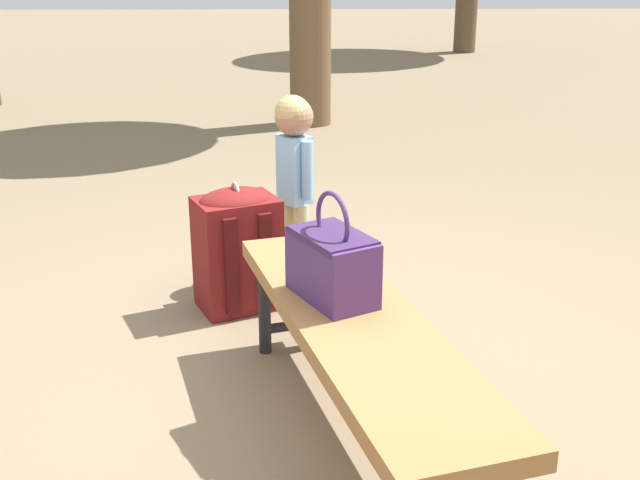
{
  "coord_description": "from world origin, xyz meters",
  "views": [
    {
      "loc": [
        -2.72,
        0.04,
        1.54
      ],
      "look_at": [
        0.26,
        -0.03,
        0.45
      ],
      "focal_mm": 44.87,
      "sensor_mm": 36.0,
      "label": 1
    }
  ],
  "objects_px": {
    "park_bench": "(358,335)",
    "backpack_small": "(354,288)",
    "handbag": "(332,263)",
    "child_standing": "(294,159)",
    "backpack_large": "(237,246)"
  },
  "relations": [
    {
      "from": "handbag",
      "to": "backpack_small",
      "type": "bearing_deg",
      "value": -9.75
    },
    {
      "from": "park_bench",
      "to": "backpack_large",
      "type": "height_order",
      "value": "backpack_large"
    },
    {
      "from": "handbag",
      "to": "child_standing",
      "type": "height_order",
      "value": "child_standing"
    },
    {
      "from": "park_bench",
      "to": "backpack_small",
      "type": "bearing_deg",
      "value": -3.07
    },
    {
      "from": "handbag",
      "to": "backpack_small",
      "type": "distance_m",
      "value": 0.84
    },
    {
      "from": "park_bench",
      "to": "backpack_large",
      "type": "bearing_deg",
      "value": 23.25
    },
    {
      "from": "handbag",
      "to": "backpack_large",
      "type": "height_order",
      "value": "handbag"
    },
    {
      "from": "child_standing",
      "to": "backpack_large",
      "type": "bearing_deg",
      "value": 144.34
    },
    {
      "from": "handbag",
      "to": "child_standing",
      "type": "xyz_separation_m",
      "value": [
        1.28,
        0.13,
        0.03
      ]
    },
    {
      "from": "handbag",
      "to": "backpack_large",
      "type": "xyz_separation_m",
      "value": [
        0.92,
        0.39,
        -0.28
      ]
    },
    {
      "from": "backpack_large",
      "to": "child_standing",
      "type": "bearing_deg",
      "value": -35.66
    },
    {
      "from": "backpack_small",
      "to": "backpack_large",
      "type": "bearing_deg",
      "value": 68.97
    },
    {
      "from": "park_bench",
      "to": "handbag",
      "type": "height_order",
      "value": "handbag"
    },
    {
      "from": "handbag",
      "to": "backpack_small",
      "type": "relative_size",
      "value": 1.09
    },
    {
      "from": "handbag",
      "to": "park_bench",
      "type": "bearing_deg",
      "value": -153.65
    }
  ]
}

